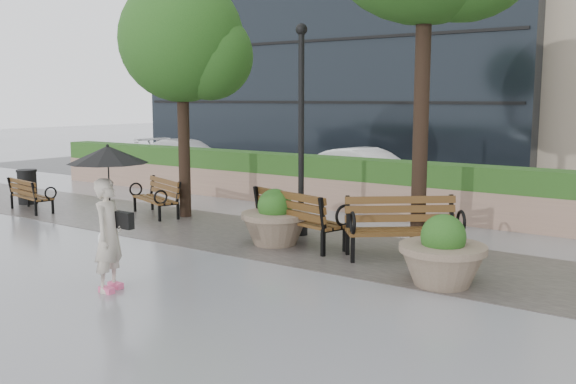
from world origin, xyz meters
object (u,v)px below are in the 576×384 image
Objects in this scene: bench_3 at (403,241)px; bench_2 at (299,229)px; pedestrian at (109,204)px; planter_right at (443,258)px; car_right at (367,170)px; planter_left at (275,223)px; trash_bin at (27,188)px; bench_0 at (31,202)px; bench_1 at (156,205)px; lamppost at (301,144)px; car_left at (187,157)px.

bench_2 is at bearing 147.51° from bench_3.
bench_3 is 0.96× the size of pedestrian.
planter_right is 0.33× the size of car_right.
bench_3 is 2.58m from planter_left.
pedestrian is (-0.64, -4.09, 1.00)m from bench_2.
car_right is (6.48, 7.40, 0.22)m from trash_bin.
bench_3 reaches higher than bench_0.
planter_right is at bearing 9.28° from bench_1.
bench_3 is (2.10, 0.25, 0.00)m from bench_2.
bench_0 is 0.91× the size of bench_1.
pedestrian reaches higher than planter_left.
planter_right reaches higher than trash_bin.
bench_0 is 1.22× the size of planter_left.
bench_0 is at bearing 44.96° from pedestrian.
bench_1 is 6.99m from car_right.
bench_0 is at bearing 146.86° from bench_3.
planter_left is at bearing -23.39° from pedestrian.
lamppost is at bearing -156.45° from car_right.
bench_2 is 0.99× the size of pedestrian.
bench_1 is 1.34× the size of planter_right.
pedestrian is (-3.99, -3.09, 0.88)m from planter_right.
pedestrian reaches higher than trash_bin.
planter_right is at bearing -25.04° from lamppost.
bench_1 is at bearing 167.75° from car_right.
bench_1 is at bearing -134.36° from car_left.
car_left is (-10.32, 7.47, 0.34)m from bench_2.
bench_2 is 0.47× the size of car_left.
car_right is (7.92, -0.26, 0.01)m from car_left.
bench_2 reaches higher than bench_0.
planter_left is at bearing -165.54° from bench_0.
bench_0 is 7.62m from lamppost.
lamppost reaches higher than car_right.
planter_right is (1.24, -1.24, 0.11)m from bench_3.
planter_right reaches higher than planter_left.
car_right reaches higher than bench_1.
bench_1 is at bearing 168.83° from planter_left.
car_right is at bearing 83.69° from bench_3.
bench_1 is 6.32m from pedestrian.
bench_2 is at bearing -57.49° from lamppost.
bench_0 is 1.29m from trash_bin.
car_right is at bearing -113.88° from bench_0.
car_left reaches higher than bench_1.
car_left is (-5.60, 6.84, 0.40)m from bench_1.
bench_2 is 1.61× the size of planter_right.
bench_2 is at bearing -164.17° from bench_0.
bench_0 is 0.36× the size of car_left.
lamppost is at bearing 128.74° from bench_3.
bench_3 is 2.32× the size of trash_bin.
bench_1 is 1.99× the size of trash_bin.
bench_1 is (3.05, 1.43, 0.02)m from bench_0.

